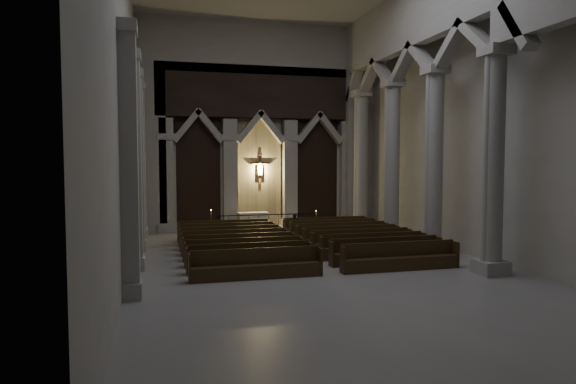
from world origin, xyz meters
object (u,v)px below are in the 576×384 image
object	(u,v)px
altar_rail	(269,220)
pews	(299,245)
altar	(253,220)
candle_stand_right	(316,226)
candle_stand_left	(211,229)
worshipper	(295,226)

from	to	relation	value
altar_rail	pews	size ratio (longest dim) A/B	0.56
altar	altar_rail	bearing A→B (deg)	-69.42
altar_rail	candle_stand_right	distance (m)	2.72
candle_stand_left	altar	bearing A→B (deg)	36.23
pews	worshipper	xyz separation A→B (m)	(1.04, 4.40, 0.28)
altar	candle_stand_left	bearing A→B (deg)	-143.77
worshipper	candle_stand_left	bearing A→B (deg)	-176.12
candle_stand_left	worshipper	world-z (taller)	candle_stand_left
altar	worshipper	size ratio (longest dim) A/B	1.41
candle_stand_left	pews	xyz separation A→B (m)	(3.19, -5.77, -0.05)
worshipper	pews	bearing A→B (deg)	-81.42
altar	pews	size ratio (longest dim) A/B	0.17
altar	candle_stand_right	xyz separation A→B (m)	(3.27, -1.79, -0.26)
candle_stand_left	worshipper	size ratio (longest dim) A/B	1.16
worshipper	altar_rail	bearing A→B (deg)	143.14
altar_rail	worshipper	world-z (taller)	worshipper
worshipper	altar	bearing A→B (deg)	138.25
candle_stand_left	altar_rail	bearing A→B (deg)	6.03
candle_stand_right	worshipper	world-z (taller)	same
altar_rail	worshipper	xyz separation A→B (m)	(1.04, -1.70, -0.11)
pews	altar	bearing A→B (deg)	94.39
altar	candle_stand_right	bearing A→B (deg)	-28.66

